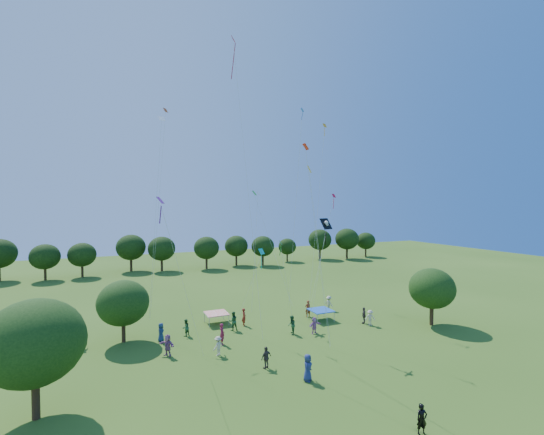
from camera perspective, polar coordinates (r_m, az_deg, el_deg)
The scene contains 38 objects.
near_tree_west at distance 25.23m, azimuth -33.22°, elevation -16.08°, with size 5.35×5.35×6.76m.
near_tree_north at distance 35.10m, azimuth -22.31°, elevation -12.29°, with size 4.38×4.38×5.44m.
near_tree_east at distance 40.24m, azimuth 23.80°, elevation -10.14°, with size 4.43×4.43×5.69m.
treeline at distance 69.67m, azimuth -15.32°, elevation -4.62°, with size 88.01×8.77×6.77m.
tent_red_stripe at distance 38.43m, azimuth -8.71°, elevation -14.65°, with size 2.20×2.20×1.10m.
tent_blue at distance 39.39m, azimuth 7.65°, elevation -14.23°, with size 2.20×2.20×1.10m.
man_in_black at distance 23.15m, azimuth 22.45°, elevation -27.20°, with size 0.59×0.38×1.59m, color black.
crowd_person_0 at distance 40.31m, azimuth -30.69°, elevation -14.26°, with size 0.93×0.50×1.88m, color navy.
crowd_person_1 at distance 40.41m, azimuth 5.64°, elevation -14.03°, with size 0.66×0.42×1.77m, color maroon.
crowd_person_2 at distance 35.17m, azimuth 3.10°, elevation -16.51°, with size 0.86×0.46×1.74m, color #214F2A.
crowd_person_3 at distance 31.04m, azimuth -8.46°, elevation -19.30°, with size 1.01×0.45×1.54m, color beige.
crowd_person_4 at distance 35.91m, azimuth -27.80°, elevation -16.31°, with size 1.04×0.47×1.78m, color #433E35.
crowd_person_5 at distance 31.76m, azimuth -16.07°, elevation -18.69°, with size 1.59×0.57×1.71m, color #8C5183.
crowd_person_6 at distance 26.94m, azimuth 5.62°, elevation -22.38°, with size 0.90×0.49×1.83m, color navy.
crowd_person_7 at distance 33.14m, azimuth -7.85°, elevation -17.63°, with size 0.68×0.44×1.82m, color maroon.
crowd_person_8 at distance 36.35m, azimuth -6.12°, elevation -15.84°, with size 0.89×0.48×1.81m, color #235229.
crowd_person_9 at distance 42.98m, azimuth 8.93°, elevation -13.13°, with size 1.08×0.49×1.66m, color #B6B292.
crowd_person_10 at distance 28.60m, azimuth -0.91°, elevation -21.12°, with size 0.95×0.43×1.61m, color #3B332F.
crowd_person_11 at distance 35.59m, azimuth 6.66°, elevation -16.45°, with size 1.45×0.52×1.55m, color #A560A3.
crowd_person_12 at distance 34.89m, azimuth -17.03°, elevation -16.83°, with size 0.81×0.44×1.64m, color navy.
crowd_person_13 at distance 37.57m, azimuth -4.41°, elevation -15.29°, with size 0.65×0.42×1.74m, color maroon.
crowd_person_14 at distance 35.67m, azimuth -13.40°, elevation -16.46°, with size 0.76×0.41×1.55m, color #275B31.
crowd_person_15 at distance 38.81m, azimuth 15.14°, elevation -14.94°, with size 1.01×0.45×1.54m, color beige.
crowd_person_16 at distance 39.23m, azimuth 14.22°, elevation -14.66°, with size 0.97×0.44×1.65m, color #473B39.
pirate_kite at distance 31.91m, azimuth 8.46°, elevation -1.23°, with size 1.96×0.98×9.55m.
red_high_kite at distance 33.03m, azimuth -5.21°, elevation 17.76°, with size 1.15×5.09×25.57m.
small_kite_0 at distance 36.92m, azimuth -16.97°, elevation 7.53°, with size 2.07×1.71×20.17m.
small_kite_1 at distance 26.98m, azimuth 6.15°, elevation 3.92°, with size 2.01×0.89×15.23m.
small_kite_2 at distance 26.98m, azimuth 6.52°, elevation 2.13°, with size 2.05×0.65×13.61m.
small_kite_3 at distance 33.20m, azimuth 1.64°, elevation -6.01°, with size 1.95×1.26×7.53m.
small_kite_4 at distance 37.36m, azimuth 4.13°, elevation 7.47°, with size 0.68×2.28×20.40m.
small_kite_5 at distance 22.43m, azimuth -15.69°, elevation -3.04°, with size 3.57×4.14×11.20m.
small_kite_6 at distance 38.77m, azimuth -17.32°, elevation 8.51°, with size 2.12×3.82×19.86m.
small_kite_7 at distance 33.12m, azimuth -2.06°, elevation -6.81°, with size 1.53×3.16×6.80m.
small_kite_8 at distance 45.55m, azimuth 9.11°, elevation 0.56°, with size 6.07×4.57×12.14m.
small_kite_9 at distance 38.42m, azimuth -2.48°, elevation -1.05°, with size 2.05×3.06×12.15m.
small_kite_10 at distance 42.68m, azimuth 7.71°, elevation 7.71°, with size 3.23×1.92×20.25m.
small_kite_11 at distance 40.06m, azimuth -1.84°, elevation 1.00°, with size 3.16×4.33×12.31m.
Camera 1 is at (-11.97, -13.03, 12.03)m, focal length 24.00 mm.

